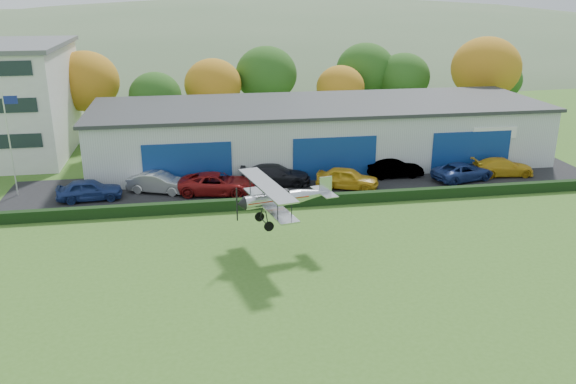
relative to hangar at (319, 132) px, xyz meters
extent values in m
plane|color=#3B6620|center=(-5.00, -27.98, -2.66)|extent=(300.00, 300.00, 0.00)
cube|color=black|center=(-2.00, -6.98, -2.63)|extent=(48.00, 9.00, 0.05)
cube|color=black|center=(-2.00, -11.78, -2.26)|extent=(46.00, 0.60, 0.80)
cube|color=#B2B7BC|center=(0.00, 0.02, -0.16)|extent=(40.00, 12.00, 5.00)
cube|color=#2D3033|center=(0.00, 0.02, 2.49)|extent=(40.60, 12.60, 0.30)
cube|color=navy|center=(-12.00, -6.03, -0.86)|extent=(7.00, 0.12, 3.60)
cube|color=navy|center=(0.00, -6.03, -0.86)|extent=(7.00, 0.12, 3.60)
cube|color=navy|center=(12.00, -6.03, -0.86)|extent=(7.00, 0.12, 3.60)
cylinder|color=silver|center=(-25.00, -5.98, 1.34)|extent=(0.10, 0.10, 8.00)
cube|color=navy|center=(-24.50, -5.98, 4.74)|extent=(1.00, 0.04, 0.60)
cylinder|color=#3D2614|center=(-22.00, 12.02, -1.08)|extent=(0.36, 0.36, 3.15)
ellipsoid|color=#9E7913|center=(-22.00, 12.02, 3.37)|extent=(6.84, 6.84, 6.16)
cylinder|color=#3D2614|center=(-15.00, 10.02, -1.43)|extent=(0.36, 0.36, 2.45)
ellipsoid|color=#1E4C14|center=(-15.00, 10.02, 2.03)|extent=(5.32, 5.32, 4.79)
cylinder|color=#3D2614|center=(-9.00, 12.02, -1.26)|extent=(0.36, 0.36, 2.80)
ellipsoid|color=#9E7913|center=(-9.00, 12.02, 2.70)|extent=(6.08, 6.08, 5.47)
cylinder|color=#3D2614|center=(-3.00, 14.02, -1.08)|extent=(0.36, 0.36, 3.15)
ellipsoid|color=#1E4C14|center=(-3.00, 14.02, 3.37)|extent=(6.84, 6.84, 6.16)
cylinder|color=#3D2614|center=(5.00, 12.02, -1.43)|extent=(0.36, 0.36, 2.45)
ellipsoid|color=#9E7913|center=(5.00, 12.02, 2.03)|extent=(5.32, 5.32, 4.79)
cylinder|color=#3D2614|center=(13.00, 14.02, -1.26)|extent=(0.36, 0.36, 2.80)
ellipsoid|color=#1E4C14|center=(13.00, 14.02, 2.70)|extent=(6.08, 6.08, 5.47)
cylinder|color=#3D2614|center=(21.00, 10.02, -0.91)|extent=(0.36, 0.36, 3.50)
ellipsoid|color=#9E7913|center=(21.00, 10.02, 4.04)|extent=(7.60, 7.60, 6.84)
cylinder|color=#3D2614|center=(25.00, 14.02, -1.43)|extent=(0.36, 0.36, 2.45)
ellipsoid|color=#1E4C14|center=(25.00, 14.02, 2.03)|extent=(5.32, 5.32, 4.79)
cylinder|color=#3D2614|center=(-29.00, 16.02, -1.61)|extent=(0.36, 0.36, 2.10)
ellipsoid|color=#9E7913|center=(-29.00, 16.02, 1.36)|extent=(4.56, 4.56, 4.10)
cylinder|color=#3D2614|center=(9.00, 16.02, -1.08)|extent=(0.36, 0.36, 3.15)
ellipsoid|color=#1E4C14|center=(9.00, 16.02, 3.37)|extent=(6.84, 6.84, 6.16)
ellipsoid|color=#4C6642|center=(15.00, 112.02, -18.06)|extent=(320.00, 196.00, 56.00)
ellipsoid|color=#4C6642|center=(85.00, 112.02, -12.56)|extent=(240.00, 126.00, 36.00)
imported|color=navy|center=(-19.33, -8.02, -1.80)|extent=(4.86, 2.24, 1.61)
imported|color=silver|center=(-14.27, -7.08, -1.81)|extent=(5.10, 3.31, 1.59)
imported|color=maroon|center=(-9.84, -8.18, -1.79)|extent=(6.25, 3.77, 1.62)
imported|color=black|center=(-5.04, -6.67, -1.79)|extent=(5.89, 3.12, 1.63)
imported|color=gold|center=(0.43, -8.58, -1.77)|extent=(5.28, 3.77, 1.67)
imported|color=gray|center=(5.13, -6.37, -1.84)|extent=(4.68, 1.71, 1.53)
imported|color=navy|center=(10.40, -8.10, -1.87)|extent=(5.72, 3.74, 1.46)
imported|color=gold|center=(14.29, -7.48, -1.86)|extent=(5.28, 2.49, 1.49)
cylinder|color=silver|center=(-7.06, -19.25, 0.69)|extent=(3.55, 1.56, 0.82)
cone|color=silver|center=(-4.40, -18.65, 0.69)|extent=(2.13, 1.24, 0.82)
cone|color=black|center=(-8.97, -19.68, 0.69)|extent=(0.62, 0.90, 0.82)
cube|color=#A32108|center=(-6.79, -19.19, 0.74)|extent=(3.91, 1.65, 0.05)
cube|color=black|center=(-6.61, -19.15, 1.07)|extent=(1.18, 0.77, 0.23)
cube|color=silver|center=(-7.24, -19.29, 0.42)|extent=(2.54, 6.64, 0.09)
cube|color=silver|center=(-7.41, -19.33, 1.65)|extent=(2.71, 7.01, 0.09)
cylinder|color=black|center=(-7.12, -21.69, 1.04)|extent=(0.07, 0.07, 1.18)
cylinder|color=black|center=(-6.32, -21.51, 1.04)|extent=(0.07, 0.07, 1.18)
cylinder|color=black|center=(-8.15, -17.07, 1.04)|extent=(0.07, 0.07, 1.18)
cylinder|color=black|center=(-7.35, -16.89, 1.04)|extent=(0.07, 0.07, 1.18)
cylinder|color=black|center=(-7.34, -19.64, 1.33)|extent=(0.10, 0.20, 0.68)
cylinder|color=black|center=(-7.48, -19.02, 1.33)|extent=(0.10, 0.20, 0.68)
cylinder|color=black|center=(-7.51, -19.75, -0.08)|extent=(0.20, 0.63, 1.11)
cylinder|color=black|center=(-7.68, -18.99, -0.08)|extent=(0.20, 0.63, 1.11)
cylinder|color=black|center=(-7.59, -19.37, -0.63)|extent=(0.44, 1.70, 0.06)
cylinder|color=black|center=(-7.41, -20.17, -0.63)|extent=(0.60, 0.25, 0.58)
cylinder|color=black|center=(-7.77, -18.57, -0.63)|extent=(0.60, 0.25, 0.58)
cylinder|color=black|center=(-3.78, -18.51, 0.46)|extent=(0.34, 0.13, 0.38)
cube|color=silver|center=(-3.78, -18.51, 0.74)|extent=(1.32, 2.49, 0.05)
cube|color=silver|center=(-3.69, -18.49, 1.19)|extent=(0.81, 0.23, 1.00)
cube|color=black|center=(-9.21, -19.73, 0.69)|extent=(0.08, 0.12, 2.00)
camera|label=1|loc=(-11.59, -51.74, 12.56)|focal=36.91mm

